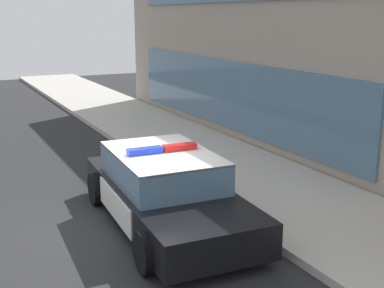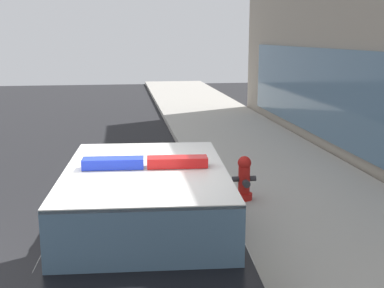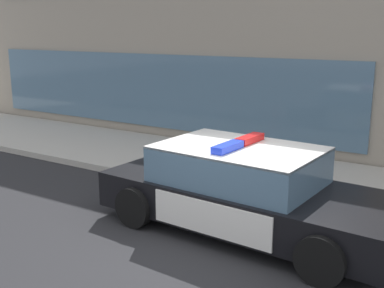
% 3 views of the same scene
% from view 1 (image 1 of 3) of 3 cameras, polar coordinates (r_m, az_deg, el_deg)
% --- Properties ---
extents(ground, '(48.00, 48.00, 0.00)m').
position_cam_1_polar(ground, '(9.65, -7.52, -9.39)').
color(ground, '#262628').
extents(sidewalk, '(48.00, 3.31, 0.15)m').
position_cam_1_polar(sidewalk, '(11.24, 10.00, -5.57)').
color(sidewalk, '#B2ADA3').
rests_on(sidewalk, ground).
extents(police_cruiser, '(4.94, 2.37, 1.49)m').
position_cam_1_polar(police_cruiser, '(9.55, -3.00, -5.15)').
color(police_cruiser, black).
rests_on(police_cruiser, ground).
extents(fire_hydrant, '(0.34, 0.39, 0.73)m').
position_cam_1_polar(fire_hydrant, '(12.43, -0.51, -1.32)').
color(fire_hydrant, red).
rests_on(fire_hydrant, sidewalk).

